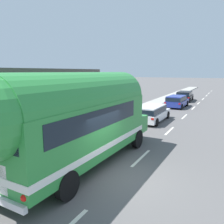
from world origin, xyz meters
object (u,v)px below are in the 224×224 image
(car_second, at_px, (177,101))
(car_third, at_px, (185,95))
(car_lead, at_px, (151,112))
(painted_bus, at_px, (75,117))

(car_second, bearing_deg, car_third, 92.10)
(car_lead, bearing_deg, painted_bus, -89.33)
(painted_bus, bearing_deg, car_second, 89.61)
(car_second, distance_m, car_third, 6.41)
(car_second, bearing_deg, painted_bus, -90.39)
(painted_bus, xyz_separation_m, car_third, (-0.10, 25.73, -1.51))
(car_lead, relative_size, car_third, 1.05)
(car_lead, xyz_separation_m, car_third, (0.02, 15.17, -0.00))
(car_second, height_order, car_third, same)
(car_lead, height_order, car_third, same)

